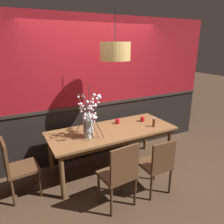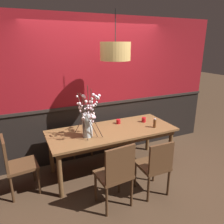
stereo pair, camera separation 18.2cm
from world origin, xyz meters
The scene contains 13 objects.
ground_plane centered at (0.00, 0.00, 0.00)m, with size 24.00×24.00×0.00m, color #422D1E.
back_wall centered at (0.00, 0.67, 1.31)m, with size 5.10×0.14×2.64m.
dining_table centered at (0.00, 0.00, 0.68)m, with size 2.14×0.89×0.76m.
chair_head_west_end centered at (-1.54, 0.00, 0.51)m, with size 0.47×0.45×0.93m.
chair_far_side_left centered at (-0.33, 0.87, 0.52)m, with size 0.44×0.46×0.91m.
chair_far_side_right centered at (0.31, 0.87, 0.52)m, with size 0.44×0.46×0.94m.
chair_near_side_right centered at (0.29, -0.86, 0.49)m, with size 0.41×0.44×0.87m.
chair_near_side_left centered at (-0.34, -0.87, 0.54)m, with size 0.47×0.42×0.95m.
vase_with_blossoms centered at (-0.45, -0.09, 1.01)m, with size 0.46×0.71×0.83m.
candle_holder_nearer_center centered at (0.23, 0.21, 0.80)m, with size 0.08×0.08×0.08m.
candle_holder_nearer_edge centered at (0.69, 0.09, 0.81)m, with size 0.08×0.08×0.09m.
condiment_bottle centered at (0.71, -0.22, 0.84)m, with size 0.05×0.05×0.16m.
pendant_lamp centered at (0.06, 0.02, 2.04)m, with size 0.47×0.47×0.74m.
Camera 2 is at (-1.42, -3.06, 2.17)m, focal length 34.56 mm.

